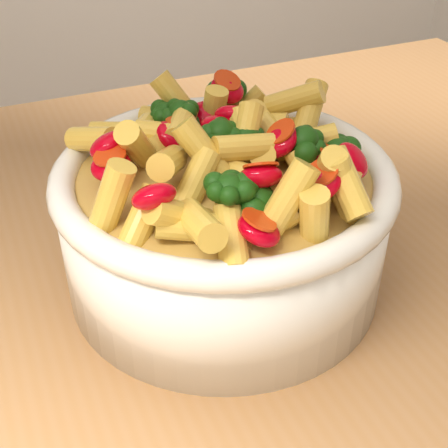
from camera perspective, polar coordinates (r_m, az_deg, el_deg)
name	(u,v)px	position (r m, az deg, el deg)	size (l,w,h in m)	color
table	(192,337)	(0.63, -2.93, -10.27)	(1.20, 0.80, 0.90)	#A37145
serving_bowl	(224,223)	(0.50, 0.00, 0.13)	(0.27, 0.27, 0.12)	white
pasta_salad	(224,144)	(0.47, 0.00, 7.32)	(0.21, 0.21, 0.05)	#EFBF4B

